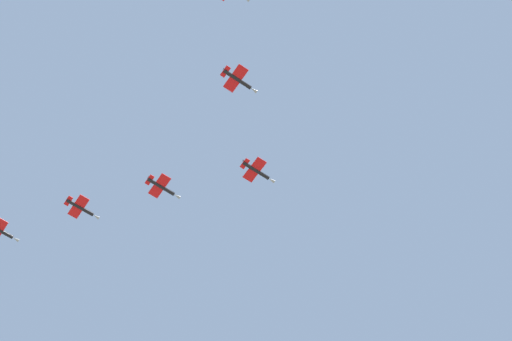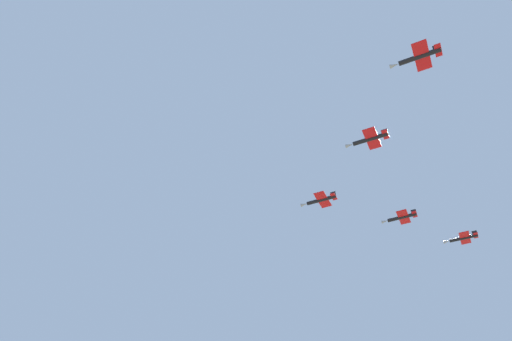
% 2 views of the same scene
% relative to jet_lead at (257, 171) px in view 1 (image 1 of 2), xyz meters
% --- Properties ---
extents(jet_lead, '(7.83, 10.11, 2.14)m').
position_rel_jet_lead_xyz_m(jet_lead, '(0.00, 0.00, 0.00)').
color(jet_lead, black).
extents(jet_port_inner, '(7.83, 10.11, 2.14)m').
position_rel_jet_lead_xyz_m(jet_port_inner, '(23.97, 9.69, -0.34)').
color(jet_port_inner, black).
extents(jet_starboard_inner, '(7.83, 10.11, 2.14)m').
position_rel_jet_lead_xyz_m(jet_starboard_inner, '(-9.66, 23.98, 0.34)').
color(jet_starboard_inner, black).
extents(jet_port_outer, '(7.83, 10.11, 2.14)m').
position_rel_jet_lead_xyz_m(jet_port_outer, '(46.55, 16.11, 0.20)').
color(jet_port_outer, black).
extents(jet_center_rear, '(7.83, 10.11, 2.14)m').
position_rel_jet_lead_xyz_m(jet_center_rear, '(69.19, 22.69, -0.86)').
color(jet_center_rear, black).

